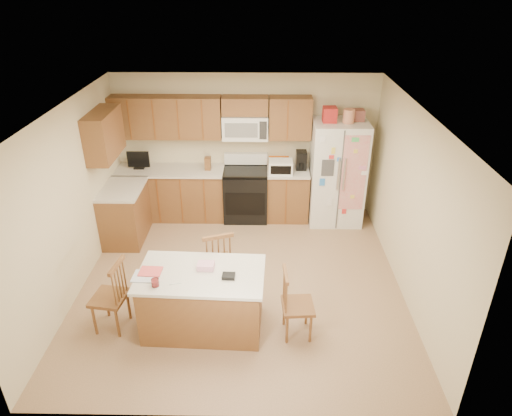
{
  "coord_description": "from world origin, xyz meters",
  "views": [
    {
      "loc": [
        0.3,
        -5.33,
        4.01
      ],
      "look_at": [
        0.21,
        0.35,
        1.01
      ],
      "focal_mm": 32.0,
      "sensor_mm": 36.0,
      "label": 1
    }
  ],
  "objects_px": {
    "island": "(203,300)",
    "windsor_chair_left": "(111,297)",
    "windsor_chair_back": "(217,263)",
    "stove": "(246,193)",
    "windsor_chair_right": "(296,305)",
    "refrigerator": "(337,172)"
  },
  "relations": [
    {
      "from": "windsor_chair_back",
      "to": "windsor_chair_right",
      "type": "bearing_deg",
      "value": -38.23
    },
    {
      "from": "refrigerator",
      "to": "windsor_chair_right",
      "type": "height_order",
      "value": "refrigerator"
    },
    {
      "from": "refrigerator",
      "to": "windsor_chair_left",
      "type": "xyz_separation_m",
      "value": [
        -3.11,
        -2.83,
        -0.47
      ]
    },
    {
      "from": "windsor_chair_back",
      "to": "stove",
      "type": "bearing_deg",
      "value": 81.77
    },
    {
      "from": "island",
      "to": "windsor_chair_left",
      "type": "bearing_deg",
      "value": -179.18
    },
    {
      "from": "stove",
      "to": "island",
      "type": "xyz_separation_m",
      "value": [
        -0.42,
        -2.88,
        -0.06
      ]
    },
    {
      "from": "stove",
      "to": "windsor_chair_left",
      "type": "relative_size",
      "value": 1.17
    },
    {
      "from": "island",
      "to": "windsor_chair_left",
      "type": "xyz_separation_m",
      "value": [
        -1.12,
        -0.02,
        0.04
      ]
    },
    {
      "from": "stove",
      "to": "windsor_chair_right",
      "type": "xyz_separation_m",
      "value": [
        0.71,
        -2.98,
        -0.04
      ]
    },
    {
      "from": "windsor_chair_left",
      "to": "windsor_chair_back",
      "type": "xyz_separation_m",
      "value": [
        1.23,
        0.72,
        0.02
      ]
    },
    {
      "from": "windsor_chair_left",
      "to": "windsor_chair_right",
      "type": "xyz_separation_m",
      "value": [
        2.25,
        -0.09,
        -0.02
      ]
    },
    {
      "from": "windsor_chair_right",
      "to": "refrigerator",
      "type": "bearing_deg",
      "value": 73.54
    },
    {
      "from": "island",
      "to": "windsor_chair_right",
      "type": "xyz_separation_m",
      "value": [
        1.13,
        -0.1,
        0.02
      ]
    },
    {
      "from": "refrigerator",
      "to": "windsor_chair_left",
      "type": "bearing_deg",
      "value": -137.67
    },
    {
      "from": "island",
      "to": "refrigerator",
      "type": "bearing_deg",
      "value": 54.7
    },
    {
      "from": "windsor_chair_left",
      "to": "windsor_chair_right",
      "type": "relative_size",
      "value": 1.05
    },
    {
      "from": "stove",
      "to": "windsor_chair_right",
      "type": "height_order",
      "value": "stove"
    },
    {
      "from": "stove",
      "to": "windsor_chair_back",
      "type": "height_order",
      "value": "stove"
    },
    {
      "from": "windsor_chair_left",
      "to": "windsor_chair_back",
      "type": "relative_size",
      "value": 0.97
    },
    {
      "from": "windsor_chair_right",
      "to": "island",
      "type": "bearing_deg",
      "value": 174.9
    },
    {
      "from": "stove",
      "to": "windsor_chair_back",
      "type": "distance_m",
      "value": 2.2
    },
    {
      "from": "island",
      "to": "windsor_chair_back",
      "type": "relative_size",
      "value": 1.56
    }
  ]
}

